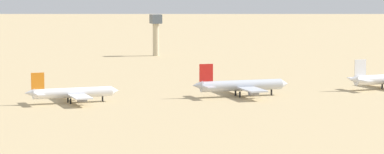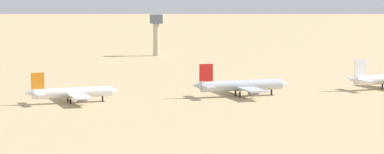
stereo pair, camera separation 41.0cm
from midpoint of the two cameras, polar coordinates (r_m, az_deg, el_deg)
ground at (r=304.21m, az=3.63°, el=-1.41°), size 4000.00×4000.00×0.00m
parked_jet_orange_2 at (r=297.63m, az=-7.42°, el=-0.97°), size 30.94×25.96×10.23m
parked_jet_red_3 at (r=311.67m, az=3.06°, el=-0.53°), size 34.69×29.26×11.45m
control_tower at (r=471.81m, az=-2.21°, el=2.88°), size 5.20×5.20×21.21m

